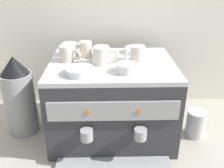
# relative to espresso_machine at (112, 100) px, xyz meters

# --- Properties ---
(ground_plane) EXTENTS (4.00, 4.00, 0.00)m
(ground_plane) POSITION_rel_espresso_machine_xyz_m (0.00, 0.00, -0.20)
(ground_plane) COLOR #9E998E
(tiled_backsplash_wall) EXTENTS (2.80, 0.03, 1.00)m
(tiled_backsplash_wall) POSITION_rel_espresso_machine_xyz_m (0.00, 0.37, 0.30)
(tiled_backsplash_wall) COLOR silver
(tiled_backsplash_wall) RESTS_ON ground_plane
(espresso_machine) EXTENTS (0.62, 0.59, 0.41)m
(espresso_machine) POSITION_rel_espresso_machine_xyz_m (0.00, 0.00, 0.00)
(espresso_machine) COLOR #2D2D33
(espresso_machine) RESTS_ON ground_plane
(ceramic_cup_0) EXTENTS (0.11, 0.09, 0.07)m
(ceramic_cup_0) POSITION_rel_espresso_machine_xyz_m (-0.21, 0.12, 0.24)
(ceramic_cup_0) COLOR beige
(ceramic_cup_0) RESTS_ON espresso_machine
(ceramic_cup_1) EXTENTS (0.11, 0.08, 0.08)m
(ceramic_cup_1) POSITION_rel_espresso_machine_xyz_m (0.12, 0.02, 0.24)
(ceramic_cup_1) COLOR beige
(ceramic_cup_1) RESTS_ON espresso_machine
(ceramic_cup_2) EXTENTS (0.08, 0.11, 0.06)m
(ceramic_cup_2) POSITION_rel_espresso_machine_xyz_m (-0.05, 0.08, 0.24)
(ceramic_cup_2) COLOR beige
(ceramic_cup_2) RESTS_ON espresso_machine
(ceramic_cup_3) EXTENTS (0.10, 0.06, 0.08)m
(ceramic_cup_3) POSITION_rel_espresso_machine_xyz_m (-0.14, 0.11, 0.24)
(ceramic_cup_3) COLOR beige
(ceramic_cup_3) RESTS_ON espresso_machine
(ceramic_cup_4) EXTENTS (0.11, 0.08, 0.08)m
(ceramic_cup_4) POSITION_rel_espresso_machine_xyz_m (-0.22, 0.03, 0.24)
(ceramic_cup_4) COLOR beige
(ceramic_cup_4) RESTS_ON espresso_machine
(ceramic_cup_5) EXTENTS (0.12, 0.07, 0.08)m
(ceramic_cup_5) POSITION_rel_espresso_machine_xyz_m (-0.05, -0.01, 0.25)
(ceramic_cup_5) COLOR beige
(ceramic_cup_5) RESTS_ON espresso_machine
(ceramic_bowl_0) EXTENTS (0.10, 0.10, 0.03)m
(ceramic_bowl_0) POSITION_rel_espresso_machine_xyz_m (0.12, 0.16, 0.22)
(ceramic_bowl_0) COLOR white
(ceramic_bowl_0) RESTS_ON espresso_machine
(ceramic_bowl_1) EXTENTS (0.10, 0.10, 0.04)m
(ceramic_bowl_1) POSITION_rel_espresso_machine_xyz_m (0.06, -0.12, 0.22)
(ceramic_bowl_1) COLOR white
(ceramic_bowl_1) RESTS_ON espresso_machine
(ceramic_bowl_2) EXTENTS (0.12, 0.12, 0.03)m
(ceramic_bowl_2) POSITION_rel_espresso_machine_xyz_m (-0.14, -0.14, 0.22)
(ceramic_bowl_2) COLOR white
(ceramic_bowl_2) RESTS_ON espresso_machine
(coffee_grinder) EXTENTS (0.16, 0.16, 0.44)m
(coffee_grinder) POSITION_rel_espresso_machine_xyz_m (-0.49, 0.03, 0.01)
(coffee_grinder) COLOR #939399
(coffee_grinder) RESTS_ON ground_plane
(milk_pitcher) EXTENTS (0.10, 0.10, 0.15)m
(milk_pitcher) POSITION_rel_espresso_machine_xyz_m (0.45, -0.05, -0.13)
(milk_pitcher) COLOR #B7B7BC
(milk_pitcher) RESTS_ON ground_plane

